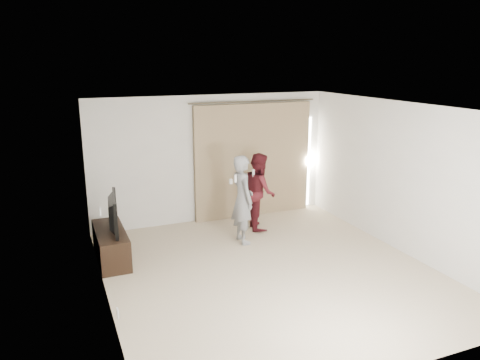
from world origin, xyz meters
name	(u,v)px	position (x,y,z in m)	size (l,w,h in m)	color
floor	(269,271)	(0.00, 0.00, 0.00)	(5.50, 5.50, 0.00)	#C1B291
wall_back	(212,159)	(0.00, 2.75, 1.30)	(5.00, 0.04, 2.60)	beige
wall_left	(102,213)	(-2.50, 0.00, 1.30)	(0.04, 5.50, 2.60)	beige
ceiling	(272,108)	(0.00, 0.00, 2.60)	(5.00, 5.50, 0.01)	white
curtain	(254,160)	(0.91, 2.68, 1.20)	(2.80, 0.11, 2.46)	tan
tv_console	(111,245)	(-2.27, 1.43, 0.26)	(0.47, 1.36, 0.52)	black
tv	(109,213)	(-2.27, 1.43, 0.82)	(1.04, 0.14, 0.60)	black
scratching_post	(115,233)	(-2.10, 2.21, 0.18)	(0.33, 0.33, 0.44)	tan
person_man	(243,199)	(0.09, 1.33, 0.82)	(0.40, 0.60, 1.63)	gray
person_woman	(259,191)	(0.69, 1.89, 0.76)	(0.71, 0.84, 1.52)	#50151B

